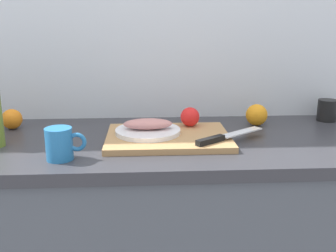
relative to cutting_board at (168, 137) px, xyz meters
name	(u,v)px	position (x,y,z in m)	size (l,w,h in m)	color
back_wall	(110,31)	(-0.21, 0.34, 0.34)	(3.20, 0.05, 2.50)	silver
cutting_board	(168,137)	(0.00, 0.00, 0.00)	(0.41, 0.31, 0.02)	tan
white_plate	(148,131)	(-0.07, 0.02, 0.02)	(0.22, 0.22, 0.01)	white
fish_fillet	(148,124)	(-0.07, 0.02, 0.04)	(0.17, 0.07, 0.04)	tan
chef_knife	(222,137)	(0.17, -0.07, 0.02)	(0.25, 0.19, 0.02)	silver
tomato_0	(190,117)	(0.09, 0.10, 0.04)	(0.07, 0.07, 0.07)	red
coffee_mug_0	(328,110)	(0.66, 0.23, 0.03)	(0.12, 0.08, 0.09)	black
coffee_mug_1	(60,144)	(-0.32, -0.17, 0.04)	(0.12, 0.08, 0.10)	#2672B2
orange_0	(257,115)	(0.35, 0.17, 0.03)	(0.08, 0.08, 0.08)	orange
orange_1	(12,119)	(-0.57, 0.18, 0.03)	(0.07, 0.07, 0.07)	orange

